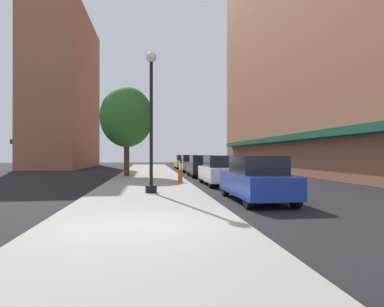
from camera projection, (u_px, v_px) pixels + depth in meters
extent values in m
plane|color=black|center=(199.00, 176.00, 25.77)|extent=(90.00, 90.00, 0.00)
cube|color=gray|center=(149.00, 175.00, 26.25)|extent=(4.80, 50.00, 0.12)
cube|color=#9E6047|center=(306.00, 23.00, 31.17)|extent=(6.00, 40.00, 28.67)
cube|color=#144C38|center=(273.00, 140.00, 30.71)|extent=(0.90, 34.00, 0.50)
cube|color=#9E6047|center=(66.00, 91.00, 42.74)|extent=(6.00, 18.00, 20.05)
cube|color=#144C38|center=(39.00, 144.00, 42.30)|extent=(0.90, 15.30, 0.50)
cylinder|color=black|center=(151.00, 189.00, 13.57)|extent=(0.48, 0.48, 0.30)
cylinder|color=black|center=(151.00, 123.00, 13.57)|extent=(0.14, 0.14, 5.20)
sphere|color=silver|center=(151.00, 57.00, 13.58)|extent=(0.44, 0.44, 0.44)
cylinder|color=#E05614|center=(180.00, 177.00, 18.57)|extent=(0.26, 0.26, 0.62)
sphere|color=#E05614|center=(180.00, 171.00, 18.58)|extent=(0.24, 0.24, 0.24)
cylinder|color=#E05614|center=(183.00, 175.00, 18.59)|extent=(0.12, 0.10, 0.10)
cylinder|color=slate|center=(181.00, 172.00, 20.30)|extent=(0.06, 0.06, 1.05)
cube|color=#33383D|center=(181.00, 161.00, 20.30)|extent=(0.14, 0.09, 0.26)
cylinder|color=#422D1E|center=(127.00, 156.00, 24.08)|extent=(0.40, 0.40, 2.92)
ellipsoid|color=#2D6B28|center=(127.00, 117.00, 24.08)|extent=(3.90, 3.90, 4.48)
cylinder|color=black|center=(225.00, 188.00, 13.37)|extent=(0.22, 0.64, 0.64)
cylinder|color=black|center=(262.00, 188.00, 13.57)|extent=(0.22, 0.64, 0.64)
cylinder|color=black|center=(249.00, 199.00, 10.20)|extent=(0.22, 0.64, 0.64)
cylinder|color=black|center=(296.00, 198.00, 10.39)|extent=(0.22, 0.64, 0.64)
cube|color=#1E389E|center=(256.00, 184.00, 11.88)|extent=(1.80, 4.30, 0.76)
cube|color=black|center=(257.00, 165.00, 11.74)|extent=(1.56, 2.20, 0.64)
cylinder|color=black|center=(201.00, 177.00, 19.66)|extent=(0.22, 0.64, 0.64)
cylinder|color=black|center=(227.00, 177.00, 19.85)|extent=(0.22, 0.64, 0.64)
cylinder|color=black|center=(211.00, 182.00, 16.48)|extent=(0.22, 0.64, 0.64)
cylinder|color=black|center=(241.00, 182.00, 16.68)|extent=(0.22, 0.64, 0.64)
cube|color=silver|center=(220.00, 174.00, 18.17)|extent=(1.80, 4.30, 0.76)
cube|color=black|center=(220.00, 161.00, 18.02)|extent=(1.56, 2.20, 0.64)
cylinder|color=black|center=(188.00, 172.00, 26.42)|extent=(0.22, 0.64, 0.64)
cylinder|color=black|center=(207.00, 171.00, 26.61)|extent=(0.22, 0.64, 0.64)
cylinder|color=black|center=(194.00, 174.00, 23.24)|extent=(0.22, 0.64, 0.64)
cylinder|color=black|center=(215.00, 174.00, 23.44)|extent=(0.22, 0.64, 0.64)
cube|color=black|center=(201.00, 168.00, 24.93)|extent=(1.80, 4.30, 0.76)
cube|color=black|center=(201.00, 159.00, 24.78)|extent=(1.56, 2.20, 0.64)
cylinder|color=black|center=(181.00, 168.00, 33.45)|extent=(0.22, 0.64, 0.64)
cylinder|color=black|center=(195.00, 168.00, 33.65)|extent=(0.22, 0.64, 0.64)
cylinder|color=black|center=(184.00, 169.00, 30.27)|extent=(0.22, 0.64, 0.64)
cylinder|color=black|center=(200.00, 169.00, 30.47)|extent=(0.22, 0.64, 0.64)
cube|color=#B2B2BA|center=(190.00, 165.00, 31.96)|extent=(1.80, 4.30, 0.76)
cube|color=black|center=(190.00, 158.00, 31.81)|extent=(1.56, 2.20, 0.64)
cylinder|color=black|center=(176.00, 166.00, 40.13)|extent=(0.22, 0.64, 0.64)
cylinder|color=black|center=(188.00, 166.00, 40.33)|extent=(0.22, 0.64, 0.64)
cylinder|color=black|center=(178.00, 167.00, 36.95)|extent=(0.22, 0.64, 0.64)
cylinder|color=black|center=(191.00, 167.00, 37.15)|extent=(0.22, 0.64, 0.64)
cube|color=gold|center=(183.00, 163.00, 38.64)|extent=(1.80, 4.30, 0.76)
cube|color=black|center=(183.00, 158.00, 38.49)|extent=(1.56, 2.20, 0.64)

